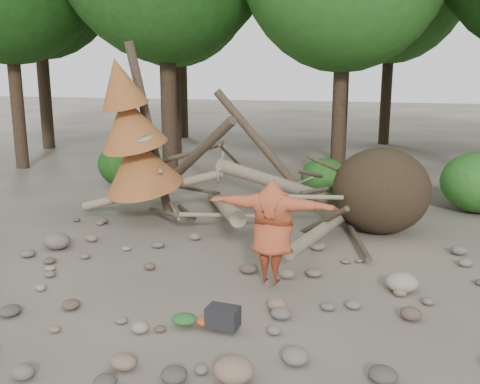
% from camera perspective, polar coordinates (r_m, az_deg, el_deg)
% --- Properties ---
extents(ground, '(120.00, 120.00, 0.00)m').
position_cam_1_polar(ground, '(9.27, -3.41, -10.41)').
color(ground, '#514C44').
rests_on(ground, ground).
extents(deadfall_pile, '(8.55, 5.24, 3.30)m').
position_cam_1_polar(deadfall_pile, '(12.54, 12.14, 0.06)').
color(deadfall_pile, '#332619').
rests_on(deadfall_pile, ground).
extents(dead_conifer, '(2.06, 2.16, 4.35)m').
position_cam_1_polar(dead_conifer, '(12.99, -11.26, 5.73)').
color(dead_conifer, '#4C3F30').
rests_on(dead_conifer, ground).
extents(bush_left, '(1.80, 1.80, 1.44)m').
position_cam_1_polar(bush_left, '(17.64, -12.03, 2.92)').
color(bush_left, '#1A4A13').
rests_on(bush_left, ground).
extents(bush_mid, '(1.40, 1.40, 1.12)m').
position_cam_1_polar(bush_mid, '(16.22, 8.95, 1.63)').
color(bush_mid, '#245E1B').
rests_on(bush_mid, ground).
extents(bush_right, '(2.00, 2.00, 1.60)m').
position_cam_1_polar(bush_right, '(15.36, 24.22, 0.95)').
color(bush_right, '#2D7022').
rests_on(bush_right, ground).
extents(frisbee_thrower, '(3.34, 1.05, 2.56)m').
position_cam_1_polar(frisbee_thrower, '(9.08, 3.43, -4.22)').
color(frisbee_thrower, '#A44325').
rests_on(frisbee_thrower, ground).
extents(backpack, '(0.47, 0.33, 0.30)m').
position_cam_1_polar(backpack, '(7.87, -1.82, -13.57)').
color(backpack, black).
rests_on(backpack, ground).
extents(cloth_green, '(0.39, 0.32, 0.15)m').
position_cam_1_polar(cloth_green, '(8.05, -5.96, -13.64)').
color(cloth_green, '#245C25').
rests_on(cloth_green, ground).
extents(cloth_orange, '(0.33, 0.27, 0.12)m').
position_cam_1_polar(cloth_orange, '(7.99, -3.55, -13.92)').
color(cloth_orange, '#B2431E').
rests_on(cloth_orange, ground).
extents(boulder_front_right, '(0.50, 0.45, 0.30)m').
position_cam_1_polar(boulder_front_right, '(6.74, -0.70, -18.44)').
color(boulder_front_right, '#816550').
rests_on(boulder_front_right, ground).
extents(boulder_mid_right, '(0.55, 0.49, 0.33)m').
position_cam_1_polar(boulder_mid_right, '(9.54, 16.88, -9.20)').
color(boulder_mid_right, gray).
rests_on(boulder_mid_right, ground).
extents(boulder_mid_left, '(0.58, 0.52, 0.35)m').
position_cam_1_polar(boulder_mid_left, '(11.87, -18.97, -4.96)').
color(boulder_mid_left, '#625952').
rests_on(boulder_mid_left, ground).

